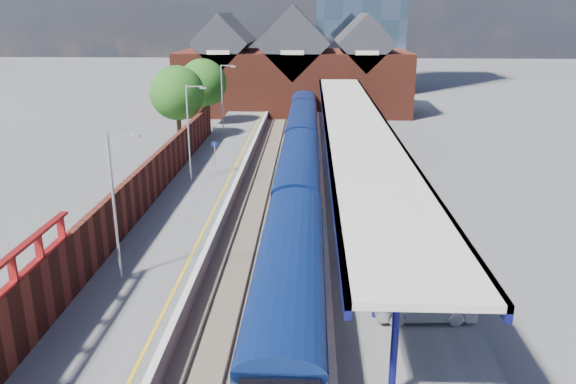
# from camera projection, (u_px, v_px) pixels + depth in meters

# --- Properties ---
(ground) EXTENTS (240.00, 240.00, 0.00)m
(ground) POSITION_uv_depth(u_px,v_px,m) (284.00, 166.00, 49.17)
(ground) COLOR #5B5B5E
(ground) RESTS_ON ground
(ballast_bed) EXTENTS (6.00, 76.00, 0.06)m
(ballast_bed) POSITION_uv_depth(u_px,v_px,m) (277.00, 203.00, 39.65)
(ballast_bed) COLOR #473D33
(ballast_bed) RESTS_ON ground
(rails) EXTENTS (4.51, 76.00, 0.14)m
(rails) POSITION_uv_depth(u_px,v_px,m) (277.00, 201.00, 39.62)
(rails) COLOR slate
(rails) RESTS_ON ground
(left_platform) EXTENTS (5.00, 76.00, 1.00)m
(left_platform) POSITION_uv_depth(u_px,v_px,m) (200.00, 195.00, 39.71)
(left_platform) COLOR #565659
(left_platform) RESTS_ON ground
(right_platform) EXTENTS (6.00, 76.00, 1.00)m
(right_platform) POSITION_uv_depth(u_px,v_px,m) (363.00, 197.00, 39.27)
(right_platform) COLOR #565659
(right_platform) RESTS_ON ground
(coping_left) EXTENTS (0.30, 76.00, 0.05)m
(coping_left) POSITION_uv_depth(u_px,v_px,m) (233.00, 189.00, 39.46)
(coping_left) COLOR silver
(coping_left) RESTS_ON left_platform
(coping_right) EXTENTS (0.30, 76.00, 0.05)m
(coping_right) POSITION_uv_depth(u_px,v_px,m) (322.00, 190.00, 39.22)
(coping_right) COLOR silver
(coping_right) RESTS_ON right_platform
(yellow_line) EXTENTS (0.14, 76.00, 0.01)m
(yellow_line) POSITION_uv_depth(u_px,v_px,m) (224.00, 189.00, 39.49)
(yellow_line) COLOR yellow
(yellow_line) RESTS_ON left_platform
(train) EXTENTS (2.89, 65.91, 3.45)m
(train) POSITION_uv_depth(u_px,v_px,m) (301.00, 146.00, 47.35)
(train) COLOR #0B1C4F
(train) RESTS_ON ground
(canopy) EXTENTS (4.50, 52.00, 4.48)m
(canopy) POSITION_uv_depth(u_px,v_px,m) (356.00, 125.00, 39.69)
(canopy) COLOR #0E1052
(canopy) RESTS_ON right_platform
(lamp_post_b) EXTENTS (1.48, 0.18, 7.00)m
(lamp_post_b) POSITION_uv_depth(u_px,v_px,m) (116.00, 197.00, 25.05)
(lamp_post_b) COLOR #A5A8AA
(lamp_post_b) RESTS_ON left_platform
(lamp_post_c) EXTENTS (1.48, 0.18, 7.00)m
(lamp_post_c) POSITION_uv_depth(u_px,v_px,m) (190.00, 127.00, 40.27)
(lamp_post_c) COLOR #A5A8AA
(lamp_post_c) RESTS_ON left_platform
(lamp_post_d) EXTENTS (1.48, 0.18, 7.00)m
(lamp_post_d) POSITION_uv_depth(u_px,v_px,m) (223.00, 96.00, 55.49)
(lamp_post_d) COLOR #A5A8AA
(lamp_post_d) RESTS_ON left_platform
(platform_sign) EXTENTS (0.55, 0.08, 2.50)m
(platform_sign) POSITION_uv_depth(u_px,v_px,m) (215.00, 152.00, 42.83)
(platform_sign) COLOR #A5A8AA
(platform_sign) RESTS_ON left_platform
(brick_wall) EXTENTS (0.35, 50.00, 3.86)m
(brick_wall) POSITION_uv_depth(u_px,v_px,m) (134.00, 198.00, 33.07)
(brick_wall) COLOR #582217
(brick_wall) RESTS_ON left_platform
(station_building) EXTENTS (30.00, 12.12, 13.78)m
(station_building) POSITION_uv_depth(u_px,v_px,m) (294.00, 71.00, 74.12)
(station_building) COLOR #582217
(station_building) RESTS_ON ground
(tree_near) EXTENTS (5.20, 5.20, 8.10)m
(tree_near) POSITION_uv_depth(u_px,v_px,m) (179.00, 95.00, 53.54)
(tree_near) COLOR #382314
(tree_near) RESTS_ON ground
(tree_far) EXTENTS (5.20, 5.20, 8.10)m
(tree_far) POSITION_uv_depth(u_px,v_px,m) (204.00, 84.00, 61.11)
(tree_far) COLOR #382314
(tree_far) RESTS_ON ground
(parked_car_silver) EXTENTS (4.11, 1.68, 1.32)m
(parked_car_silver) POSITION_uv_depth(u_px,v_px,m) (424.00, 304.00, 22.64)
(parked_car_silver) COLOR #9C9CA0
(parked_car_silver) RESTS_ON right_platform
(parked_car_dark) EXTENTS (4.42, 2.89, 1.19)m
(parked_car_dark) POSITION_uv_depth(u_px,v_px,m) (374.00, 197.00, 35.91)
(parked_car_dark) COLOR black
(parked_car_dark) RESTS_ON right_platform
(parked_car_blue) EXTENTS (4.75, 3.56, 1.20)m
(parked_car_blue) POSITION_uv_depth(u_px,v_px,m) (382.00, 160.00, 44.87)
(parked_car_blue) COLOR navy
(parked_car_blue) RESTS_ON right_platform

